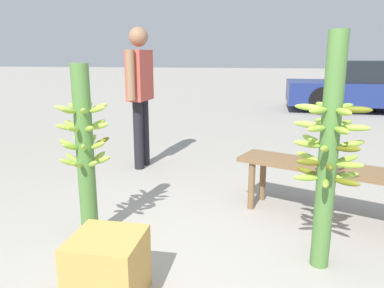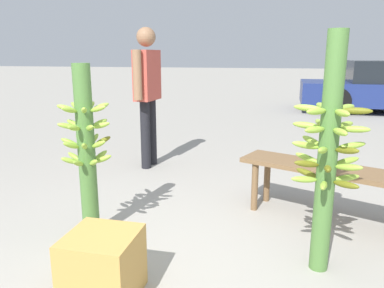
{
  "view_description": "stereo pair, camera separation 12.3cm",
  "coord_description": "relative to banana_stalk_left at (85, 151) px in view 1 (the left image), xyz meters",
  "views": [
    {
      "loc": [
        0.39,
        -1.97,
        1.41
      ],
      "look_at": [
        -0.09,
        0.7,
        0.76
      ],
      "focal_mm": 35.0,
      "sensor_mm": 36.0,
      "label": 1
    },
    {
      "loc": [
        0.51,
        -1.94,
        1.41
      ],
      "look_at": [
        -0.09,
        0.7,
        0.76
      ],
      "focal_mm": 35.0,
      "sensor_mm": 36.0,
      "label": 2
    }
  ],
  "objects": [
    {
      "name": "produce_crate",
      "position": [
        0.44,
        -0.69,
        -0.51
      ],
      "size": [
        0.4,
        0.4,
        0.4
      ],
      "color": "#C69347",
      "rests_on": "ground_plane"
    },
    {
      "name": "parked_car",
      "position": [
        4.12,
        7.73,
        -0.09
      ],
      "size": [
        4.23,
        1.88,
        1.27
      ],
      "rotation": [
        0.0,
        0.0,
        1.55
      ],
      "color": "navy",
      "rests_on": "ground_plane"
    },
    {
      "name": "market_bench",
      "position": [
        1.85,
        0.7,
        -0.29
      ],
      "size": [
        1.55,
        0.93,
        0.49
      ],
      "rotation": [
        0.0,
        0.0,
        -0.39
      ],
      "color": "brown",
      "rests_on": "ground_plane"
    },
    {
      "name": "banana_stalk_left",
      "position": [
        0.0,
        0.0,
        0.0
      ],
      "size": [
        0.39,
        0.4,
        1.35
      ],
      "color": "#4C7A38",
      "rests_on": "ground_plane"
    },
    {
      "name": "vendor_person",
      "position": [
        -0.19,
        1.94,
        0.33
      ],
      "size": [
        0.23,
        0.65,
        1.73
      ],
      "rotation": [
        0.0,
        0.0,
        1.49
      ],
      "color": "black",
      "rests_on": "ground_plane"
    },
    {
      "name": "banana_stalk_center",
      "position": [
        1.72,
        -0.08,
        0.09
      ],
      "size": [
        0.46,
        0.46,
        1.56
      ],
      "color": "#4C7A38",
      "rests_on": "ground_plane"
    }
  ]
}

